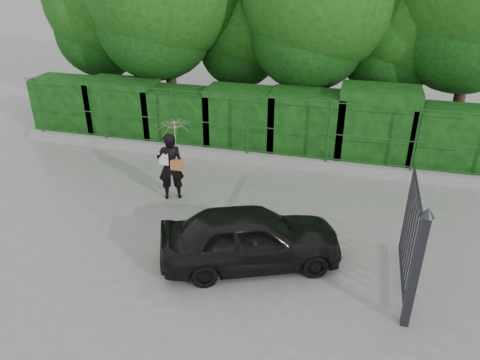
# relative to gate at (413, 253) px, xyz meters

# --- Properties ---
(ground) EXTENTS (80.00, 80.00, 0.00)m
(ground) POSITION_rel_gate_xyz_m (-4.60, 0.72, -1.19)
(ground) COLOR gray
(kerb) EXTENTS (14.00, 0.25, 0.30)m
(kerb) POSITION_rel_gate_xyz_m (-4.60, 5.22, -1.04)
(kerb) COLOR #9E9E99
(kerb) RESTS_ON ground
(fence) EXTENTS (14.13, 0.06, 1.80)m
(fence) POSITION_rel_gate_xyz_m (-4.38, 5.22, 0.01)
(fence) COLOR #18481B
(fence) RESTS_ON kerb
(hedge) EXTENTS (14.20, 1.20, 2.27)m
(hedge) POSITION_rel_gate_xyz_m (-4.47, 6.22, -0.21)
(hedge) COLOR black
(hedge) RESTS_ON ground
(gate) EXTENTS (0.22, 2.33, 2.36)m
(gate) POSITION_rel_gate_xyz_m (0.00, 0.00, 0.00)
(gate) COLOR #27272D
(gate) RESTS_ON ground
(woman) EXTENTS (0.99, 0.93, 2.10)m
(woman) POSITION_rel_gate_xyz_m (-5.48, 2.73, 0.17)
(woman) COLOR black
(woman) RESTS_ON ground
(car) EXTENTS (3.93, 2.73, 1.24)m
(car) POSITION_rel_gate_xyz_m (-3.00, 0.56, -0.57)
(car) COLOR black
(car) RESTS_ON ground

